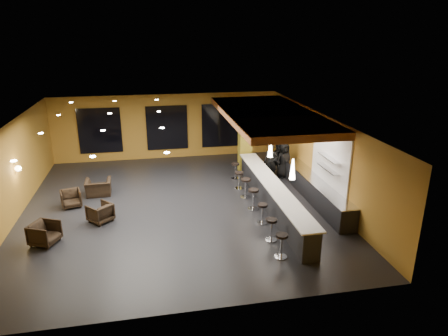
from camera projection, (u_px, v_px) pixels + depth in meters
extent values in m
cube|color=black|center=(178.00, 206.00, 16.15)|extent=(12.00, 13.00, 0.10)
cube|color=black|center=(174.00, 119.00, 14.97)|extent=(12.00, 13.00, 0.10)
cube|color=#A07023|center=(167.00, 126.00, 21.63)|extent=(12.00, 0.10, 3.50)
cube|color=#A07023|center=(197.00, 251.00, 9.49)|extent=(12.00, 0.10, 3.50)
cube|color=#A07023|center=(9.00, 175.00, 14.48)|extent=(0.10, 13.00, 3.50)
cube|color=#A07023|center=(321.00, 156.00, 16.63)|extent=(0.10, 13.00, 3.50)
cube|color=#9A572D|center=(269.00, 115.00, 16.67)|extent=(3.60, 8.00, 0.28)
cube|color=black|center=(100.00, 131.00, 20.92)|extent=(2.20, 0.06, 2.40)
cube|color=black|center=(167.00, 128.00, 21.55)|extent=(2.20, 0.06, 2.40)
cube|color=black|center=(222.00, 125.00, 22.08)|extent=(2.20, 0.06, 2.40)
cube|color=white|center=(330.00, 157.00, 15.61)|extent=(0.06, 3.20, 2.40)
cube|color=black|center=(272.00, 197.00, 15.69)|extent=(0.60, 8.00, 1.00)
cube|color=silver|center=(273.00, 184.00, 15.52)|extent=(0.78, 8.10, 0.05)
cube|color=black|center=(315.00, 190.00, 16.53)|extent=(0.70, 6.00, 0.86)
cube|color=silver|center=(316.00, 180.00, 16.38)|extent=(0.72, 6.00, 0.03)
cube|color=silver|center=(328.00, 169.00, 15.53)|extent=(0.30, 1.50, 0.03)
cube|color=silver|center=(329.00, 158.00, 15.38)|extent=(0.30, 1.50, 0.03)
cube|color=olive|center=(245.00, 137.00, 19.55)|extent=(0.60, 0.60, 3.50)
sphere|color=#FFE5B2|center=(18.00, 168.00, 14.96)|extent=(0.22, 0.22, 0.22)
cone|color=white|center=(293.00, 169.00, 13.23)|extent=(0.20, 0.20, 0.70)
cone|color=white|center=(270.00, 148.00, 15.55)|extent=(0.20, 0.20, 0.70)
cone|color=white|center=(254.00, 133.00, 17.86)|extent=(0.20, 0.20, 0.70)
imported|color=black|center=(271.00, 163.00, 18.46)|extent=(0.77, 0.65, 1.79)
imported|color=black|center=(279.00, 160.00, 19.04)|extent=(0.86, 0.69, 1.70)
imported|color=black|center=(284.00, 160.00, 18.93)|extent=(0.93, 0.73, 1.69)
imported|color=black|center=(45.00, 233.00, 13.16)|extent=(1.08, 1.07, 0.75)
imported|color=black|center=(100.00, 213.00, 14.68)|extent=(1.08, 1.09, 0.71)
imported|color=black|center=(71.00, 199.00, 15.92)|extent=(0.92, 0.93, 0.69)
imported|color=black|center=(98.00, 187.00, 17.04)|extent=(1.09, 0.96, 0.69)
cylinder|color=silver|center=(281.00, 257.00, 12.47)|extent=(0.41, 0.41, 0.03)
cylinder|color=silver|center=(281.00, 247.00, 12.35)|extent=(0.07, 0.07, 0.71)
cylinder|color=black|center=(282.00, 236.00, 12.23)|extent=(0.39, 0.39, 0.08)
cylinder|color=silver|center=(271.00, 240.00, 13.47)|extent=(0.40, 0.40, 0.03)
cylinder|color=silver|center=(271.00, 230.00, 13.36)|extent=(0.07, 0.07, 0.70)
cylinder|color=black|center=(272.00, 220.00, 13.23)|extent=(0.38, 0.38, 0.08)
cylinder|color=silver|center=(262.00, 223.00, 14.66)|extent=(0.38, 0.38, 0.03)
cylinder|color=silver|center=(262.00, 214.00, 14.55)|extent=(0.07, 0.07, 0.67)
cylinder|color=black|center=(263.00, 205.00, 14.43)|extent=(0.37, 0.37, 0.08)
cylinder|color=silver|center=(253.00, 209.00, 15.80)|extent=(0.43, 0.43, 0.03)
cylinder|color=silver|center=(253.00, 200.00, 15.68)|extent=(0.07, 0.07, 0.75)
cylinder|color=black|center=(254.00, 190.00, 15.54)|extent=(0.41, 0.41, 0.09)
cylinder|color=silver|center=(245.00, 197.00, 16.90)|extent=(0.43, 0.43, 0.03)
cylinder|color=silver|center=(246.00, 189.00, 16.78)|extent=(0.07, 0.07, 0.74)
cylinder|color=black|center=(246.00, 180.00, 16.64)|extent=(0.40, 0.40, 0.09)
cylinder|color=silver|center=(239.00, 188.00, 17.82)|extent=(0.40, 0.40, 0.03)
cylinder|color=silver|center=(239.00, 181.00, 17.70)|extent=(0.07, 0.07, 0.70)
cylinder|color=black|center=(239.00, 173.00, 17.58)|extent=(0.38, 0.38, 0.08)
cylinder|color=silver|center=(235.00, 178.00, 19.02)|extent=(0.39, 0.39, 0.03)
cylinder|color=silver|center=(235.00, 171.00, 18.90)|extent=(0.07, 0.07, 0.69)
cylinder|color=black|center=(235.00, 164.00, 18.78)|extent=(0.37, 0.37, 0.08)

